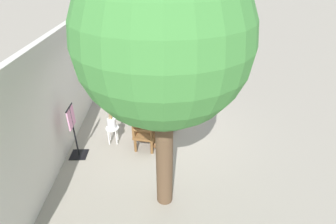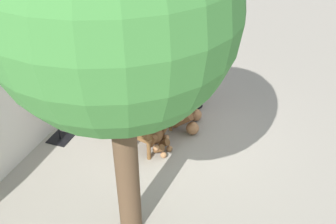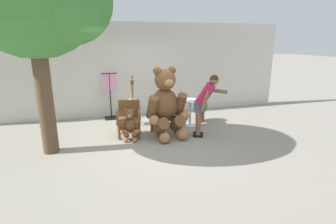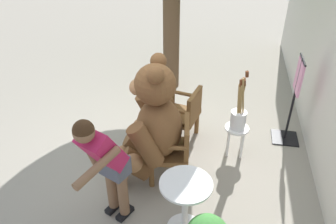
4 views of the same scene
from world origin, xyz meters
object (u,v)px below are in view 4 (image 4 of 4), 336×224
at_px(teddy_bear_small, 166,116).
at_px(teddy_bear_large, 152,123).
at_px(wooden_chair_right, 173,148).
at_px(brush_bucket, 239,116).
at_px(white_stool, 236,133).
at_px(round_side_table, 185,202).
at_px(clothing_display_stand, 294,99).
at_px(person_visitor, 105,160).
at_px(wooden_chair_left, 183,114).

bearing_deg(teddy_bear_small, teddy_bear_large, 0.66).
xyz_separation_m(wooden_chair_right, brush_bucket, (-0.64, 0.81, 0.20)).
bearing_deg(white_stool, teddy_bear_large, -58.47).
height_order(brush_bucket, round_side_table, brush_bucket).
distance_m(brush_bucket, clothing_display_stand, 0.94).
bearing_deg(person_visitor, round_side_table, 91.71).
distance_m(brush_bucket, round_side_table, 1.60).
xyz_separation_m(wooden_chair_right, teddy_bear_small, (-0.86, -0.28, -0.09)).
height_order(person_visitor, round_side_table, person_visitor).
xyz_separation_m(wooden_chair_right, white_stool, (-0.64, 0.81, -0.11)).
relative_size(wooden_chair_left, teddy_bear_large, 0.51).
height_order(wooden_chair_left, person_visitor, person_visitor).
distance_m(teddy_bear_large, person_visitor, 0.92).
relative_size(wooden_chair_left, round_side_table, 1.19).
distance_m(person_visitor, round_side_table, 0.97).
xyz_separation_m(person_visitor, brush_bucket, (-1.52, 1.37, -0.24)).
bearing_deg(wooden_chair_right, round_side_table, 18.69).
height_order(white_stool, brush_bucket, brush_bucket).
bearing_deg(teddy_bear_small, brush_bucket, 78.25).
relative_size(wooden_chair_right, teddy_bear_small, 1.14).
relative_size(teddy_bear_large, clothing_display_stand, 1.24).
bearing_deg(teddy_bear_large, clothing_display_stand, 122.32).
bearing_deg(brush_bucket, teddy_bear_large, -58.60).
relative_size(teddy_bear_large, white_stool, 3.67).
xyz_separation_m(teddy_bear_large, white_stool, (-0.66, 1.08, -0.47)).
bearing_deg(brush_bucket, clothing_display_stand, 123.56).
relative_size(wooden_chair_right, person_visitor, 0.57).
height_order(person_visitor, white_stool, person_visitor).
height_order(teddy_bear_large, brush_bucket, teddy_bear_large).
xyz_separation_m(wooden_chair_right, person_visitor, (0.89, -0.56, 0.44)).
bearing_deg(clothing_display_stand, teddy_bear_small, -81.07).
xyz_separation_m(person_visitor, clothing_display_stand, (-2.04, 2.15, -0.18)).
bearing_deg(wooden_chair_left, wooden_chair_right, 0.04).
bearing_deg(person_visitor, teddy_bear_large, 161.54).
bearing_deg(clothing_display_stand, round_side_table, -32.74).
bearing_deg(teddy_bear_small, clothing_display_stand, 98.93).
height_order(wooden_chair_left, brush_bucket, brush_bucket).
distance_m(wooden_chair_right, teddy_bear_small, 0.91).
xyz_separation_m(teddy_bear_large, teddy_bear_small, (-0.88, -0.01, -0.46)).
xyz_separation_m(white_stool, round_side_table, (1.50, -0.51, 0.09)).
bearing_deg(wooden_chair_left, brush_bucket, 75.72).
bearing_deg(wooden_chair_right, teddy_bear_small, -161.93).
distance_m(teddy_bear_small, round_side_table, 1.82).
height_order(wooden_chair_right, clothing_display_stand, clothing_display_stand).
bearing_deg(white_stool, round_side_table, -18.91).
distance_m(wooden_chair_right, white_stool, 1.03).
xyz_separation_m(teddy_bear_small, clothing_display_stand, (-0.29, 1.87, 0.35)).
distance_m(wooden_chair_left, person_visitor, 1.87).
bearing_deg(brush_bucket, wooden_chair_right, -51.75).
xyz_separation_m(wooden_chair_left, teddy_bear_large, (0.86, -0.27, 0.36)).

